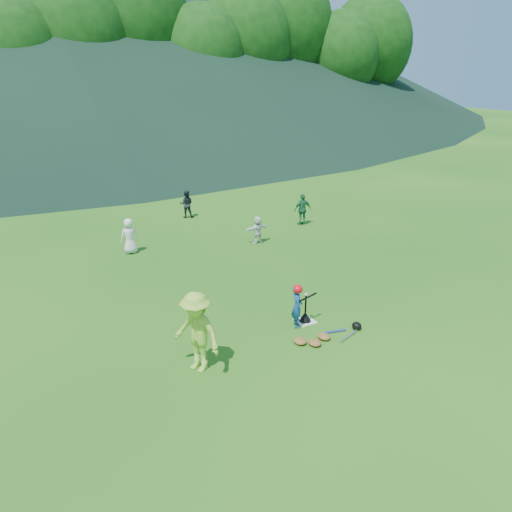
{
  "coord_description": "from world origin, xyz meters",
  "views": [
    {
      "loc": [
        -6.36,
        -8.97,
        5.92
      ],
      "look_at": [
        0.0,
        2.5,
        0.9
      ],
      "focal_mm": 35.0,
      "sensor_mm": 36.0,
      "label": 1
    }
  ],
  "objects_px": {
    "batter_child": "(297,306)",
    "fielder_c": "(303,209)",
    "batting_tee": "(305,317)",
    "adult_coach": "(197,332)",
    "fielder_b": "(186,204)",
    "fielder_a": "(129,236)",
    "fielder_d": "(258,230)",
    "equipment_pile": "(324,336)",
    "home_plate": "(305,321)"
  },
  "relations": [
    {
      "from": "fielder_a",
      "to": "fielder_d",
      "type": "xyz_separation_m",
      "value": [
        4.24,
        -1.19,
        -0.11
      ]
    },
    {
      "from": "fielder_a",
      "to": "equipment_pile",
      "type": "relative_size",
      "value": 0.67
    },
    {
      "from": "fielder_d",
      "to": "batting_tee",
      "type": "bearing_deg",
      "value": 68.23
    },
    {
      "from": "fielder_c",
      "to": "fielder_b",
      "type": "bearing_deg",
      "value": -35.84
    },
    {
      "from": "fielder_d",
      "to": "equipment_pile",
      "type": "relative_size",
      "value": 0.55
    },
    {
      "from": "home_plate",
      "to": "fielder_d",
      "type": "height_order",
      "value": "fielder_d"
    },
    {
      "from": "home_plate",
      "to": "fielder_d",
      "type": "distance_m",
      "value": 5.98
    },
    {
      "from": "fielder_b",
      "to": "batting_tee",
      "type": "distance_m",
      "value": 9.95
    },
    {
      "from": "home_plate",
      "to": "adult_coach",
      "type": "xyz_separation_m",
      "value": [
        -3.11,
        -0.64,
        0.86
      ]
    },
    {
      "from": "home_plate",
      "to": "fielder_d",
      "type": "bearing_deg",
      "value": 72.18
    },
    {
      "from": "home_plate",
      "to": "batting_tee",
      "type": "distance_m",
      "value": 0.12
    },
    {
      "from": "batting_tee",
      "to": "equipment_pile",
      "type": "bearing_deg",
      "value": -95.46
    },
    {
      "from": "adult_coach",
      "to": "fielder_c",
      "type": "bearing_deg",
      "value": 108.09
    },
    {
      "from": "batting_tee",
      "to": "fielder_b",
      "type": "bearing_deg",
      "value": 85.27
    },
    {
      "from": "equipment_pile",
      "to": "fielder_a",
      "type": "bearing_deg",
      "value": 106.63
    },
    {
      "from": "adult_coach",
      "to": "fielder_b",
      "type": "xyz_separation_m",
      "value": [
        3.93,
        10.55,
        -0.3
      ]
    },
    {
      "from": "fielder_c",
      "to": "batting_tee",
      "type": "relative_size",
      "value": 1.84
    },
    {
      "from": "fielder_c",
      "to": "equipment_pile",
      "type": "xyz_separation_m",
      "value": [
        -4.53,
        -7.65,
        -0.56
      ]
    },
    {
      "from": "adult_coach",
      "to": "fielder_a",
      "type": "xyz_separation_m",
      "value": [
        0.7,
        7.5,
        -0.27
      ]
    },
    {
      "from": "batter_child",
      "to": "equipment_pile",
      "type": "distance_m",
      "value": 0.98
    },
    {
      "from": "batter_child",
      "to": "adult_coach",
      "type": "relative_size",
      "value": 0.61
    },
    {
      "from": "fielder_a",
      "to": "home_plate",
      "type": "bearing_deg",
      "value": 112.32
    },
    {
      "from": "fielder_b",
      "to": "fielder_c",
      "type": "distance_m",
      "value": 4.82
    },
    {
      "from": "fielder_a",
      "to": "batter_child",
      "type": "bearing_deg",
      "value": 109.78
    },
    {
      "from": "batter_child",
      "to": "fielder_c",
      "type": "height_order",
      "value": "fielder_c"
    },
    {
      "from": "fielder_b",
      "to": "batting_tee",
      "type": "relative_size",
      "value": 1.68
    },
    {
      "from": "fielder_a",
      "to": "fielder_d",
      "type": "relative_size",
      "value": 1.22
    },
    {
      "from": "equipment_pile",
      "to": "batting_tee",
      "type": "bearing_deg",
      "value": 84.54
    },
    {
      "from": "batter_child",
      "to": "fielder_c",
      "type": "bearing_deg",
      "value": -12.87
    },
    {
      "from": "home_plate",
      "to": "fielder_a",
      "type": "distance_m",
      "value": 7.3
    },
    {
      "from": "fielder_a",
      "to": "batting_tee",
      "type": "bearing_deg",
      "value": 112.32
    },
    {
      "from": "fielder_b",
      "to": "batter_child",
      "type": "bearing_deg",
      "value": 110.65
    },
    {
      "from": "home_plate",
      "to": "equipment_pile",
      "type": "bearing_deg",
      "value": -95.46
    },
    {
      "from": "equipment_pile",
      "to": "batter_child",
      "type": "bearing_deg",
      "value": 105.05
    },
    {
      "from": "adult_coach",
      "to": "equipment_pile",
      "type": "distance_m",
      "value": 3.14
    },
    {
      "from": "batter_child",
      "to": "batting_tee",
      "type": "relative_size",
      "value": 1.57
    },
    {
      "from": "fielder_c",
      "to": "fielder_a",
      "type": "bearing_deg",
      "value": 4.29
    },
    {
      "from": "fielder_a",
      "to": "fielder_b",
      "type": "distance_m",
      "value": 4.44
    },
    {
      "from": "fielder_c",
      "to": "batting_tee",
      "type": "height_order",
      "value": "fielder_c"
    },
    {
      "from": "fielder_c",
      "to": "fielder_d",
      "type": "xyz_separation_m",
      "value": [
        -2.62,
        -1.06,
        -0.13
      ]
    },
    {
      "from": "fielder_b",
      "to": "adult_coach",
      "type": "bearing_deg",
      "value": 96.65
    },
    {
      "from": "fielder_c",
      "to": "fielder_d",
      "type": "bearing_deg",
      "value": 27.41
    },
    {
      "from": "home_plate",
      "to": "fielder_b",
      "type": "height_order",
      "value": "fielder_b"
    },
    {
      "from": "home_plate",
      "to": "fielder_c",
      "type": "distance_m",
      "value": 8.09
    },
    {
      "from": "adult_coach",
      "to": "batting_tee",
      "type": "bearing_deg",
      "value": 75.4
    },
    {
      "from": "batting_tee",
      "to": "equipment_pile",
      "type": "relative_size",
      "value": 0.38
    },
    {
      "from": "batter_child",
      "to": "fielder_b",
      "type": "bearing_deg",
      "value": 15.55
    },
    {
      "from": "fielder_c",
      "to": "equipment_pile",
      "type": "bearing_deg",
      "value": 64.77
    },
    {
      "from": "fielder_d",
      "to": "fielder_c",
      "type": "bearing_deg",
      "value": -161.93
    },
    {
      "from": "batter_child",
      "to": "batting_tee",
      "type": "height_order",
      "value": "batter_child"
    }
  ]
}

